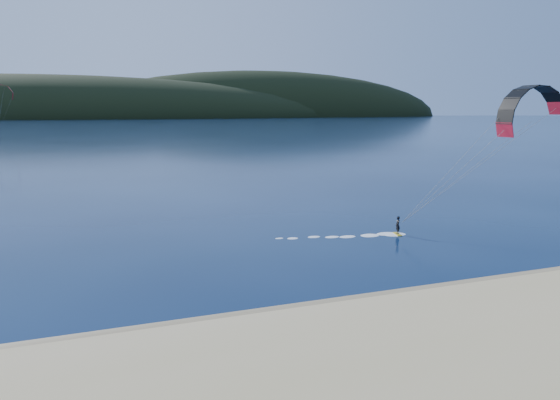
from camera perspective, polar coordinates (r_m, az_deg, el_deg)
name	(u,v)px	position (r m, az deg, el deg)	size (l,w,h in m)	color
ground	(322,355)	(23.21, 4.59, -16.63)	(1800.00, 1800.00, 0.00)	#061733
wet_sand	(284,315)	(26.96, 0.45, -12.58)	(220.00, 2.50, 0.10)	olive
headland	(92,118)	(764.18, -20.00, 8.52)	(1200.00, 310.00, 140.00)	black
kitesurfer_near	(521,128)	(47.29, 25.02, 7.20)	(24.27, 6.14, 13.39)	gold
kitesurfer_far	(2,96)	(223.72, -28.26, 10.08)	(8.40, 5.76, 18.71)	gold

